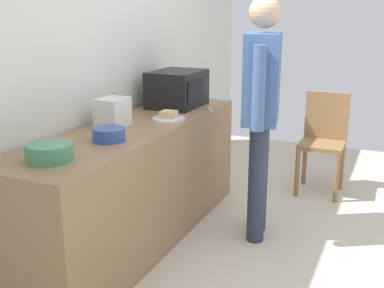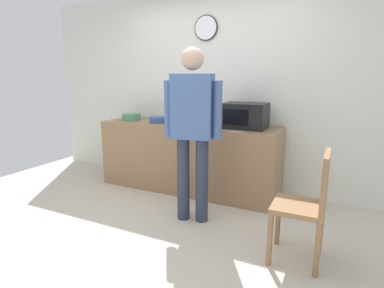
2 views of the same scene
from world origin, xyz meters
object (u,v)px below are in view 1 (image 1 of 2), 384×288
Objects in this scene: toaster at (113,112)px; microwave at (177,89)px; person_standing at (261,102)px; salad_bowl at (109,134)px; wooden_chair at (324,138)px; sandwich_plate at (169,117)px; cereal_bowl at (50,152)px; fork_utensil at (209,109)px.

microwave is at bearing -6.22° from toaster.
person_standing reaches higher than toaster.
wooden_chair is (2.04, -1.01, -0.41)m from salad_bowl.
cereal_bowl is (-1.16, 0.13, 0.03)m from sandwich_plate.
sandwich_plate is 1.16m from cereal_bowl.
cereal_bowl reaches higher than wooden_chair.
toaster is at bearing 29.48° from salad_bowl.
cereal_bowl is at bearing 156.83° from wooden_chair.
salad_bowl is at bearing 174.37° from sandwich_plate.
microwave is 1.65m from cereal_bowl.
microwave is 2.04× the size of sandwich_plate.
sandwich_plate is 1.69m from wooden_chair.
salad_bowl reaches higher than sandwich_plate.
toaster is 0.92m from fork_utensil.
person_standing is (0.19, -0.65, 0.13)m from sandwich_plate.
person_standing is 1.31m from wooden_chair.
sandwich_plate is 1.44× the size of fork_utensil.
toaster is (0.80, 0.12, 0.05)m from cereal_bowl.
person_standing is at bearing 166.15° from wooden_chair.
salad_bowl is (-1.18, -0.10, -0.11)m from microwave.
microwave is 1.93× the size of cereal_bowl.
cereal_bowl is at bearing -178.94° from microwave.
toaster is at bearing 8.68° from cereal_bowl.
sandwich_plate is 1.11× the size of toaster.
person_standing is at bearing -110.33° from microwave.
sandwich_plate is at bearing -6.57° from cereal_bowl.
wooden_chair is at bearing -26.31° from salad_bowl.
person_standing reaches higher than wooden_chair.
wooden_chair is (1.35, -0.94, -0.39)m from sandwich_plate.
cereal_bowl is 0.81m from toaster.
toaster reaches higher than cereal_bowl.
cereal_bowl is 2.76m from wooden_chair.
microwave is 0.33m from fork_utensil.
fork_utensil is 0.10× the size of person_standing.
toaster is 1.29× the size of fork_utensil.
wooden_chair is (1.17, -0.29, -0.52)m from person_standing.
fork_utensil is at bearing -94.37° from microwave.
microwave is at bearing 69.67° from person_standing.
wooden_chair is (0.86, -1.10, -0.52)m from microwave.
salad_bowl reaches higher than fork_utensil.
sandwich_plate is at bearing 106.00° from person_standing.
salad_bowl is 1.17m from fork_utensil.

